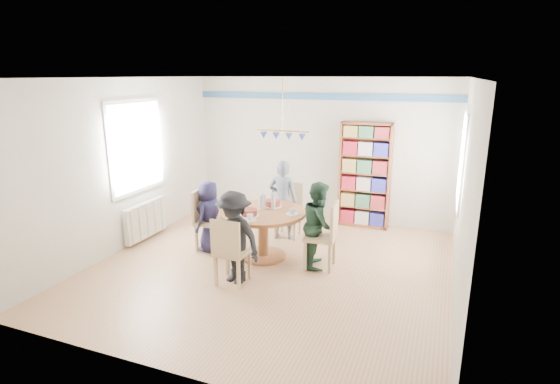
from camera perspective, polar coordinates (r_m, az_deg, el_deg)
The scene contains 14 objects.
ground at distance 6.50m, azimuth -1.30°, elevation -9.84°, with size 5.00×5.00×0.00m, color tan.
room_shell at distance 6.88m, azimuth -0.61°, elevation 5.97°, with size 5.00×5.00×5.00m.
radiator at distance 7.79m, azimuth -17.13°, elevation -3.47°, with size 0.12×1.00×0.60m.
dining_table at distance 6.66m, azimuth -2.21°, elevation -4.06°, with size 1.30×1.30×0.75m.
chair_left at distance 7.07m, azimuth -9.69°, elevation -3.22°, with size 0.49×0.49×0.99m.
chair_right at distance 6.32m, azimuth 6.02°, elevation -5.30°, with size 0.47×0.47×0.99m.
chair_far at distance 7.59m, azimuth 1.25°, elevation -1.96°, with size 0.43×0.43×0.93m.
chair_near at distance 5.84m, azimuth -6.61°, elevation -7.39°, with size 0.42×0.42×0.94m.
person_left at distance 7.03m, azimuth -9.21°, elevation -3.10°, with size 0.56×0.36×1.14m, color #1A1836.
person_right at distance 6.37m, azimuth 5.16°, elevation -4.26°, with size 0.62×0.48×1.27m, color #193223.
person_far at distance 7.42m, azimuth 0.39°, elevation -1.02°, with size 0.50×0.33×1.36m, color gray.
person_near at distance 5.87m, azimuth -5.98°, elevation -5.95°, with size 0.83×0.47×1.28m, color black.
bookshelf at distance 8.10m, azimuth 11.02°, elevation 2.04°, with size 0.92×0.28×1.93m.
tableware at distance 6.61m, azimuth -2.34°, elevation -1.86°, with size 1.12×1.12×0.30m.
Camera 1 is at (2.27, -5.44, 2.74)m, focal length 28.00 mm.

